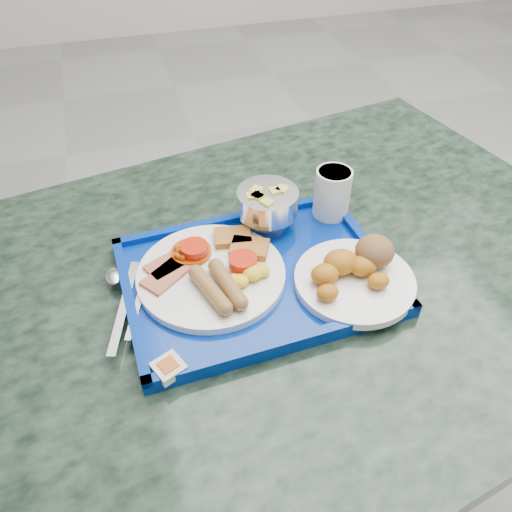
{
  "coord_description": "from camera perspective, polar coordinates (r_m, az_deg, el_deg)",
  "views": [
    {
      "loc": [
        -1.05,
        -1.07,
        1.33
      ],
      "look_at": [
        -0.89,
        -0.54,
        0.83
      ],
      "focal_mm": 35.0,
      "sensor_mm": 36.0,
      "label": 1
    }
  ],
  "objects": [
    {
      "name": "jam_packet",
      "position": [
        0.67,
        -9.95,
        -12.47
      ],
      "size": [
        0.05,
        0.05,
        0.01
      ],
      "rotation": [
        0.0,
        0.0,
        0.41
      ],
      "color": "silver",
      "rests_on": "tray"
    },
    {
      "name": "spoon",
      "position": [
        0.79,
        -15.25,
        -3.16
      ],
      "size": [
        0.07,
        0.15,
        0.01
      ],
      "rotation": [
        0.0,
        0.0,
        -0.33
      ],
      "color": "silver",
      "rests_on": "tray"
    },
    {
      "name": "tray",
      "position": [
        0.78,
        -0.0,
        -2.45
      ],
      "size": [
        0.42,
        0.31,
        0.02
      ],
      "rotation": [
        0.0,
        0.0,
        0.04
      ],
      "color": "#032992",
      "rests_on": "table"
    },
    {
      "name": "table",
      "position": [
        0.95,
        0.44,
        -10.91
      ],
      "size": [
        1.37,
        1.04,
        0.77
      ],
      "rotation": [
        0.0,
        0.0,
        0.18
      ],
      "color": "slate",
      "rests_on": "floor"
    },
    {
      "name": "main_plate",
      "position": [
        0.77,
        -4.72,
        -1.7
      ],
      "size": [
        0.23,
        0.23,
        0.04
      ],
      "rotation": [
        0.0,
        0.0,
        0.14
      ],
      "color": "white",
      "rests_on": "tray"
    },
    {
      "name": "fruit_bowl",
      "position": [
        0.84,
        1.3,
        6.07
      ],
      "size": [
        0.1,
        0.1,
        0.07
      ],
      "color": "silver",
      "rests_on": "tray"
    },
    {
      "name": "juice_cup",
      "position": [
        0.88,
        8.72,
        7.29
      ],
      "size": [
        0.06,
        0.06,
        0.09
      ],
      "color": "white",
      "rests_on": "tray"
    },
    {
      "name": "bread_plate",
      "position": [
        0.77,
        11.35,
        -1.77
      ],
      "size": [
        0.18,
        0.18,
        0.06
      ],
      "rotation": [
        0.0,
        0.0,
        -0.02
      ],
      "color": "white",
      "rests_on": "tray"
    },
    {
      "name": "floor",
      "position": [
        2.01,
        20.25,
        -2.41
      ],
      "size": [
        6.0,
        6.0,
        0.0
      ],
      "primitive_type": "plane",
      "color": "gray",
      "rests_on": "ground"
    },
    {
      "name": "knife",
      "position": [
        0.76,
        -14.84,
        -5.5
      ],
      "size": [
        0.06,
        0.18,
        0.0
      ],
      "primitive_type": "cube",
      "rotation": [
        0.0,
        0.0,
        -0.29
      ],
      "color": "silver",
      "rests_on": "tray"
    }
  ]
}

